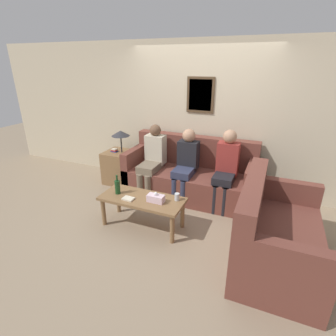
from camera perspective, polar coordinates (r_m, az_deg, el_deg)
ground_plane at (r=4.36m, az=2.35°, el=-8.67°), size 16.00×16.00×0.00m
wall_back at (r=4.80m, az=6.97°, el=10.82°), size 9.00×0.08×2.60m
couch_main at (r=4.66m, az=4.79°, el=-1.85°), size 2.21×0.90×1.01m
couch_side at (r=3.38m, az=22.09°, el=-13.52°), size 0.90×1.56×1.01m
coffee_table at (r=3.74m, az=-5.64°, el=-7.35°), size 1.19×0.51×0.46m
side_table_with_lamp at (r=5.20m, az=-10.41°, el=0.65°), size 0.54×0.54×1.05m
wine_bottle at (r=3.83m, az=-10.94°, el=-3.99°), size 0.08×0.08×0.29m
drinking_glass at (r=3.61m, az=1.97°, el=-6.30°), size 0.07×0.07×0.10m
book_stack at (r=3.69m, az=-8.64°, el=-6.62°), size 0.16×0.12×0.02m
tissue_box at (r=3.58m, az=-2.68°, el=-6.58°), size 0.23×0.12×0.15m
person_left at (r=4.62m, az=-3.39°, el=2.29°), size 0.34×0.65×1.22m
person_middle at (r=4.40m, az=3.92°, el=1.30°), size 0.34×0.59×1.21m
person_right at (r=4.25m, az=12.52°, el=0.37°), size 0.34×0.59×1.26m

